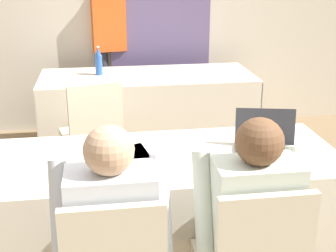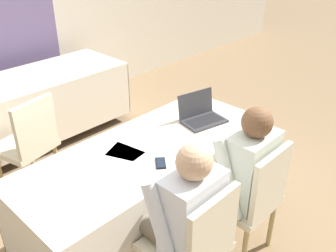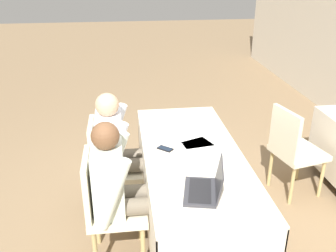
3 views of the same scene
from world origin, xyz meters
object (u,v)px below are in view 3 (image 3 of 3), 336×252
at_px(cell_phone, 165,149).
at_px(chair_near_right, 107,204).
at_px(chair_near_left, 108,164).
at_px(person_white_shirt, 120,185).
at_px(chair_far_spare, 293,148).
at_px(person_checkered_shirt, 119,148).
at_px(laptop, 206,188).

xyz_separation_m(cell_phone, chair_near_right, (0.39, -0.49, -0.24)).
xyz_separation_m(chair_near_left, person_white_shirt, (0.60, 0.10, 0.16)).
height_order(chair_near_left, chair_far_spare, same).
height_order(person_checkered_shirt, person_white_shirt, same).
relative_size(cell_phone, chair_near_left, 0.15).
xyz_separation_m(laptop, cell_phone, (-0.67, -0.19, -0.04)).
height_order(chair_near_left, chair_near_right, same).
relative_size(chair_near_right, person_white_shirt, 0.78).
height_order(cell_phone, chair_far_spare, chair_far_spare).
distance_m(laptop, chair_far_spare, 1.49).
bearing_deg(person_white_shirt, person_checkered_shirt, 0.00).
bearing_deg(cell_phone, person_checkered_shirt, -78.40).
relative_size(chair_near_left, person_white_shirt, 0.78).
xyz_separation_m(laptop, chair_near_right, (-0.28, -0.68, -0.27)).
relative_size(person_checkered_shirt, person_white_shirt, 1.00).
bearing_deg(chair_near_right, laptop, -112.53).
height_order(chair_near_left, person_checkered_shirt, person_checkered_shirt).
bearing_deg(laptop, person_checkered_shirt, -133.96).
height_order(chair_far_spare, person_white_shirt, person_white_shirt).
xyz_separation_m(chair_near_left, chair_far_spare, (-0.09, 1.78, 0.00)).
relative_size(cell_phone, chair_near_right, 0.15).
relative_size(cell_phone, chair_far_spare, 0.15).
relative_size(laptop, chair_near_right, 0.42).
xyz_separation_m(cell_phone, person_checkered_shirt, (-0.22, -0.38, -0.08)).
relative_size(chair_far_spare, person_checkered_shirt, 0.78).
distance_m(laptop, chair_near_right, 0.79).
xyz_separation_m(cell_phone, chair_near_left, (-0.22, -0.49, -0.24)).
xyz_separation_m(cell_phone, chair_far_spare, (-0.31, 1.29, -0.24)).
bearing_deg(person_checkered_shirt, chair_near_right, 170.20).
bearing_deg(laptop, person_white_shirt, -103.25).
xyz_separation_m(cell_phone, person_white_shirt, (0.39, -0.38, -0.08)).
bearing_deg(cell_phone, chair_near_left, -72.93).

